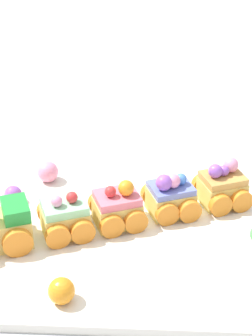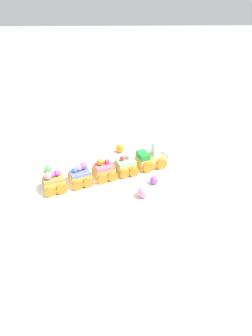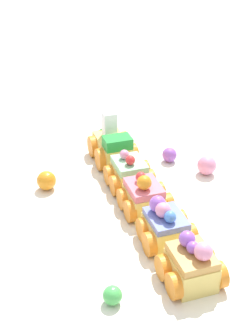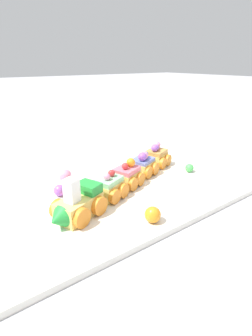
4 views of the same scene
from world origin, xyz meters
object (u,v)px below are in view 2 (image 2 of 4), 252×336
Objects in this scene: gumball_green at (48,169)px; cake_car_blueberry at (80,176)px; gumball_purple at (154,180)px; cake_car_caramel at (54,182)px; cake_car_strawberry at (104,171)px; cake_train_locomotive at (153,159)px; cake_car_mint at (126,166)px; gumball_pink at (143,192)px; gumball_orange at (120,148)px.

cake_car_blueberry is at bearing -28.87° from gumball_green.
gumball_purple is at bearing -24.65° from cake_car_blueberry.
cake_car_caramel reaches higher than gumball_green.
cake_car_caramel is 0.10m from gumball_green.
gumball_purple is at bearing -18.09° from cake_car_caramel.
cake_train_locomotive is at bearing -0.14° from cake_car_strawberry.
cake_car_blueberry is at bearing 176.40° from gumball_purple.
cake_car_mint is 0.15m from cake_car_blueberry.
cake_train_locomotive is 3.90× the size of gumball_pink.
cake_car_strawberry is 1.00× the size of cake_car_caramel.
gumball_orange is at bearing 50.21° from cake_car_strawberry.
cake_car_mint is 1.00× the size of cake_car_blueberry.
cake_train_locomotive is 4.86× the size of gumball_purple.
cake_car_strawberry and cake_car_blueberry have the same top height.
gumball_pink reaches higher than gumball_purple.
cake_car_blueberry is at bearing -124.15° from gumball_orange.
gumball_purple is (0.29, 0.02, -0.01)m from cake_car_caramel.
cake_car_strawberry is 0.15m from gumball_purple.
cake_car_strawberry is 3.37× the size of gumball_purple.
cake_car_mint is 3.84× the size of gumball_green.
gumball_pink is (0.29, -0.13, 0.00)m from gumball_green.
cake_car_mint is 0.13m from gumball_orange.
gumball_green is at bearing 148.23° from cake_car_strawberry.
gumball_purple is 1.14× the size of gumball_green.
gumball_purple is at bearing -36.23° from cake_car_strawberry.
gumball_purple is 0.34m from gumball_green.
cake_train_locomotive is 0.10m from gumball_purple.
cake_car_strawberry is 0.15m from gumball_pink.
cake_train_locomotive is 1.44× the size of cake_car_caramel.
gumball_pink is at bearing -127.27° from cake_train_locomotive.
gumball_orange reaches higher than gumball_purple.
cake_car_mint is at bearing -2.09° from gumball_green.
gumball_purple is (-0.01, -0.10, -0.01)m from cake_train_locomotive.
cake_car_strawberry is at bearing -108.74° from gumball_orange.
cake_car_blueberry reaches higher than gumball_pink.
gumball_pink is (0.04, -0.12, -0.01)m from cake_car_mint.
cake_car_blueberry is 2.71× the size of gumball_pink.
gumball_purple is 0.80× the size of gumball_pink.
gumball_pink is at bearing -43.14° from cake_car_blueberry.
cake_car_mint is at bearing 179.92° from cake_train_locomotive.
cake_train_locomotive reaches higher than cake_car_strawberry.
cake_car_caramel is 2.71× the size of gumball_pink.
cake_car_strawberry is at bearing -10.73° from gumball_green.
cake_car_mint reaches higher than gumball_purple.
cake_train_locomotive reaches higher than gumball_green.
cake_car_strawberry is 1.00× the size of cake_car_blueberry.
gumball_orange is 1.18× the size of gumball_purple.
cake_car_blueberry is (-0.23, -0.09, -0.00)m from cake_train_locomotive.
cake_train_locomotive reaches higher than cake_car_caramel.
cake_car_mint is 3.37× the size of gumball_purple.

